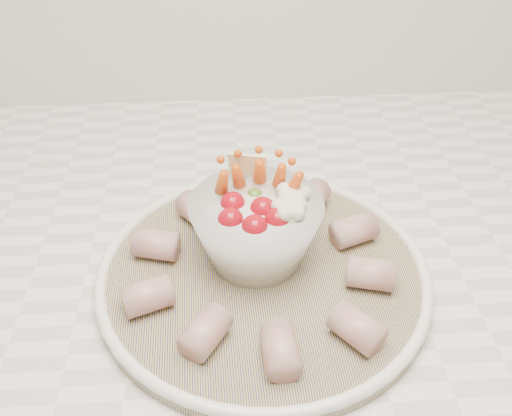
{
  "coord_description": "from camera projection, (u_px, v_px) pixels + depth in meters",
  "views": [
    {
      "loc": [
        -0.02,
        0.92,
        1.35
      ],
      "look_at": [
        0.01,
        1.36,
        1.0
      ],
      "focal_mm": 40.0,
      "sensor_mm": 36.0,
      "label": 1
    }
  ],
  "objects": [
    {
      "name": "serving_platter",
      "position": [
        263.0,
        273.0,
        0.59
      ],
      "size": [
        0.35,
        0.35,
        0.02
      ],
      "color": "navy",
      "rests_on": "kitchen_counter"
    },
    {
      "name": "cured_meat_rolls",
      "position": [
        263.0,
        259.0,
        0.58
      ],
      "size": [
        0.27,
        0.28,
        0.03
      ],
      "color": "#A24A4A",
      "rests_on": "serving_platter"
    },
    {
      "name": "veggie_bowl",
      "position": [
        257.0,
        227.0,
        0.58
      ],
      "size": [
        0.13,
        0.13,
        0.11
      ],
      "color": "silver",
      "rests_on": "serving_platter"
    }
  ]
}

